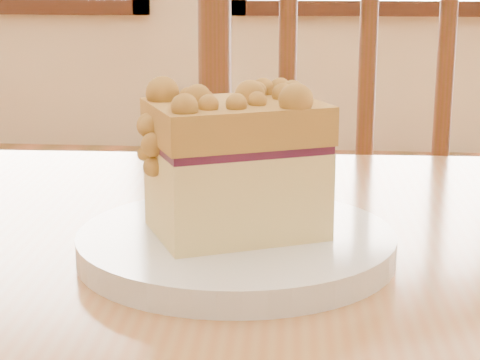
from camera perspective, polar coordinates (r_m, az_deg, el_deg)
The scene contains 3 objects.
cafe_chair_main at distance 1.25m, azimuth 6.19°, elevation -6.55°, with size 0.55×0.55×1.01m.
plate at distance 0.61m, azimuth -0.27°, elevation -4.49°, with size 0.23×0.23×0.02m.
cake_slice at distance 0.59m, azimuth -0.39°, elevation 1.51°, with size 0.14×0.13×0.11m.
Camera 1 is at (-0.12, -0.44, 0.96)m, focal length 62.00 mm.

